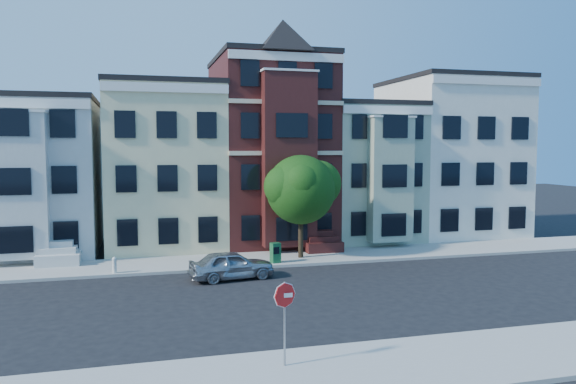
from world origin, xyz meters
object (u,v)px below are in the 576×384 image
object	(u,v)px
parked_car	(232,265)
fire_hydrant	(115,267)
stop_sign	(285,319)
newspaper_box	(275,253)
street_tree	(301,194)

from	to	relation	value
parked_car	fire_hydrant	bearing A→B (deg)	60.46
stop_sign	fire_hydrant	bearing A→B (deg)	111.55
newspaper_box	fire_hydrant	distance (m)	8.28
parked_car	fire_hydrant	xyz separation A→B (m)	(-5.47, 2.17, -0.23)
fire_hydrant	stop_sign	xyz separation A→B (m)	(5.11, -13.56, 1.05)
stop_sign	street_tree	bearing A→B (deg)	72.80
fire_hydrant	stop_sign	bearing A→B (deg)	-69.35
parked_car	fire_hydrant	distance (m)	5.89
parked_car	newspaper_box	bearing A→B (deg)	-55.83
parked_car	newspaper_box	xyz separation A→B (m)	(2.80, 2.53, -0.01)
street_tree	parked_car	world-z (taller)	street_tree
street_tree	newspaper_box	xyz separation A→B (m)	(-1.72, -1.03, -3.03)
parked_car	newspaper_box	world-z (taller)	parked_car
newspaper_box	stop_sign	world-z (taller)	stop_sign
newspaper_box	parked_car	bearing A→B (deg)	-150.78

